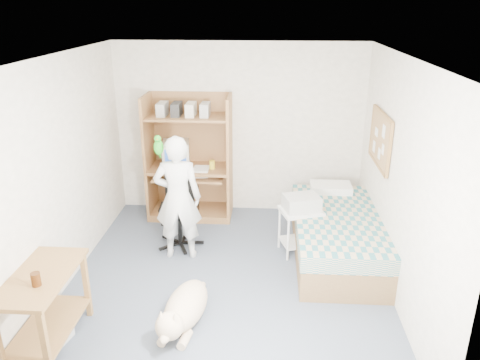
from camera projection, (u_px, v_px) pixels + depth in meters
The scene contains 20 objects.
floor at pixel (228, 279), 5.41m from camera, with size 4.00×4.00×0.00m, color #495563.
wall_back at pixel (239, 130), 6.82m from camera, with size 3.60×0.02×2.50m, color beige.
wall_right at pixel (399, 182), 4.85m from camera, with size 0.02×4.00×2.50m, color beige.
wall_left at pixel (62, 174), 5.07m from camera, with size 0.02×4.00×2.50m, color beige.
ceiling at pixel (226, 57), 4.51m from camera, with size 3.60×4.00×0.02m, color white.
computer_hutch at pixel (190, 162), 6.77m from camera, with size 1.20×0.63×1.80m.
bed at pixel (336, 235), 5.80m from camera, with size 1.02×2.02×0.66m.
side_desk at pixel (44, 299), 4.20m from camera, with size 0.50×1.00×0.75m.
corkboard at pixel (380, 139), 5.62m from camera, with size 0.04×0.94×0.66m.
office_chair at pixel (180, 220), 6.08m from camera, with size 0.53×0.53×0.94m.
person at pixel (178, 198), 5.64m from camera, with size 0.57×0.37×1.56m, color white.
parrot at pixel (158, 146), 5.44m from camera, with size 0.11×0.20×0.32m.
dog at pixel (184, 309), 4.57m from camera, with size 0.50×1.15×0.43m.
printer_cart at pixel (300, 224), 5.86m from camera, with size 0.59×0.53×0.59m.
printer at pixel (301, 203), 5.75m from camera, with size 0.42×0.32×0.18m, color #B1B1AC.
crt_monitor at pixel (176, 153), 6.75m from camera, with size 0.43×0.45×0.35m.
keyboard at pixel (192, 176), 6.68m from camera, with size 0.45×0.16×0.03m, color beige.
pencil_cup at pixel (212, 165), 6.67m from camera, with size 0.08×0.08×0.12m, color gold.
drink_glass at pixel (36, 279), 3.94m from camera, with size 0.08×0.08×0.12m, color #3E1F0A.
floor_box_b at pixel (60, 336), 4.42m from camera, with size 0.18×0.22×0.08m, color #B2B2AD.
Camera 1 is at (0.44, -4.62, 3.00)m, focal length 35.00 mm.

